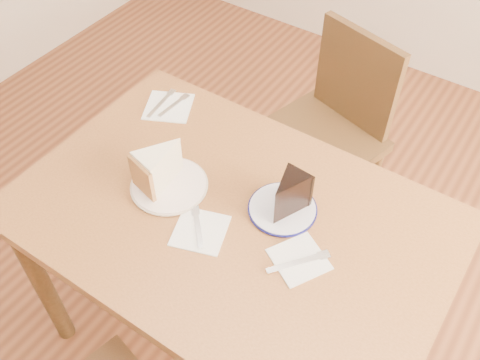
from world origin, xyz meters
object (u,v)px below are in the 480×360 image
Objects in this scene: plate_cream at (169,186)px; chocolate_cake at (287,198)px; carrot_cake at (163,166)px; plate_navy at (282,209)px; table at (231,235)px; chair_far at (326,132)px.

plate_cream is 0.35m from chocolate_cake.
carrot_cake and chocolate_cake have the same top height.
plate_navy is (0.32, 0.11, 0.00)m from plate_cream.
carrot_cake reaches higher than plate_navy.
chocolate_cake is (0.35, 0.09, 0.00)m from carrot_cake.
plate_cream and plate_navy have the same top height.
carrot_cake is at bearing -163.73° from plate_navy.
chocolate_cake is at bearing 34.63° from table.
table is at bearing 4.67° from plate_cream.
carrot_cake is 1.20× the size of chocolate_cake.
plate_cream is (-0.16, -0.73, 0.27)m from chair_far.
chocolate_cake reaches higher than table.
chair_far is at bearing 89.83° from carrot_cake.
carrot_cake reaches higher than table.
plate_navy is 1.64× the size of chocolate_cake.
plate_cream is at bearing 21.83° from chocolate_cake.
chair_far reaches higher than plate_navy.
chocolate_cake is (0.17, -0.63, 0.33)m from chair_far.
plate_cream is at bearing -8.83° from carrot_cake.
chocolate_cake is (0.01, -0.01, 0.06)m from plate_navy.
chair_far reaches higher than table.
plate_cream is (-0.21, -0.02, 0.10)m from table.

